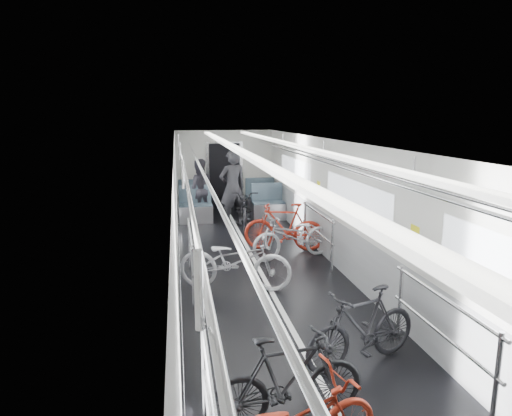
# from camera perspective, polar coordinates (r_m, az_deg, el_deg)

# --- Properties ---
(car_shell) EXTENTS (3.02, 14.01, 2.41)m
(car_shell) POSITION_cam_1_polar(r_m,az_deg,el_deg) (9.21, -0.56, 0.73)
(car_shell) COLOR black
(car_shell) RESTS_ON ground
(bike_left_mid) EXTENTS (1.57, 0.61, 0.92)m
(bike_left_mid) POSITION_cam_1_polar(r_m,az_deg,el_deg) (4.49, 3.95, -20.71)
(bike_left_mid) COLOR black
(bike_left_mid) RESTS_ON floor
(bike_left_far) EXTENTS (2.00, 1.20, 0.99)m
(bike_left_far) POSITION_cam_1_polar(r_m,az_deg,el_deg) (7.59, -2.64, -6.58)
(bike_left_far) COLOR #B5B5BA
(bike_left_far) RESTS_ON floor
(bike_right_near) EXTENTS (1.61, 0.88, 0.93)m
(bike_right_near) POSITION_cam_1_polar(r_m,az_deg,el_deg) (5.55, 13.14, -14.27)
(bike_right_near) COLOR black
(bike_right_near) RESTS_ON floor
(bike_right_mid) EXTENTS (1.89, 1.05, 0.94)m
(bike_right_mid) POSITION_cam_1_polar(r_m,az_deg,el_deg) (9.20, 4.71, -3.51)
(bike_right_mid) COLOR #B0B0B5
(bike_right_mid) RESTS_ON floor
(bike_right_far) EXTENTS (1.79, 0.98, 1.04)m
(bike_right_far) POSITION_cam_1_polar(r_m,az_deg,el_deg) (9.74, 3.53, -2.36)
(bike_right_far) COLOR #A42314
(bike_right_far) RESTS_ON floor
(bike_aisle) EXTENTS (0.87, 1.94, 0.99)m
(bike_aisle) POSITION_cam_1_polar(r_m,az_deg,el_deg) (11.85, -1.46, 0.04)
(bike_aisle) COLOR black
(bike_aisle) RESTS_ON floor
(person_standing) EXTENTS (0.84, 0.68, 1.99)m
(person_standing) POSITION_cam_1_polar(r_m,az_deg,el_deg) (11.82, -2.96, 2.48)
(person_standing) COLOR black
(person_standing) RESTS_ON floor
(person_seated) EXTENTS (0.86, 0.69, 1.68)m
(person_seated) POSITION_cam_1_polar(r_m,az_deg,el_deg) (12.72, -7.14, 2.35)
(person_seated) COLOR #27252B
(person_seated) RESTS_ON floor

